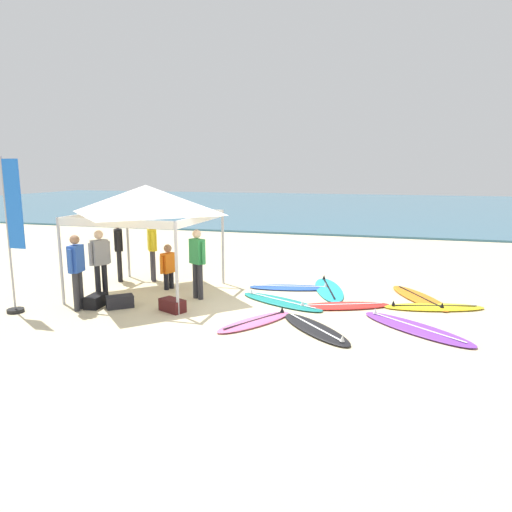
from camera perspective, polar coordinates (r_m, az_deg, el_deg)
ground_plane at (r=10.72m, az=-1.51°, el=-6.48°), size 80.00×80.00×0.00m
sea at (r=40.35m, az=11.48°, el=5.98°), size 80.00×36.00×0.10m
canopy_tent at (r=12.00m, az=-13.20°, el=6.69°), size 3.06×3.06×2.75m
surfboard_purple at (r=9.91m, az=18.83°, el=-8.30°), size 2.40×2.14×0.19m
surfboard_cyan at (r=12.45m, az=8.84°, el=-4.01°), size 1.28×2.55×0.19m
surfboard_black at (r=9.43m, az=7.22°, el=-8.76°), size 1.88×1.99×0.19m
surfboard_red at (r=11.03m, az=10.35°, el=-5.97°), size 2.32×1.39×0.19m
surfboard_pink at (r=9.77m, az=-0.08°, el=-7.96°), size 1.48×1.96×0.19m
surfboard_orange at (r=12.19m, az=19.25°, el=-4.80°), size 1.64×2.39×0.19m
surfboard_teal at (r=11.20m, az=3.05°, el=-5.54°), size 2.38×1.61×0.19m
surfboard_yellow at (r=11.49m, az=20.79°, el=-5.82°), size 2.34×1.15×0.19m
surfboard_blue at (r=12.52m, az=4.31°, el=-3.82°), size 2.30×1.03×0.19m
person_black at (r=13.69m, az=-16.37°, el=1.09°), size 0.38×0.47×1.71m
person_blue at (r=11.17m, az=-21.00°, el=-1.26°), size 0.26×0.55×1.71m
person_yellow at (r=13.49m, az=-12.51°, el=1.14°), size 0.39×0.47×1.71m
person_green at (r=11.43m, az=-7.15°, el=-0.38°), size 0.50×0.36×1.71m
person_grey at (r=11.80m, az=-18.43°, el=-0.49°), size 0.37×0.49×1.71m
person_orange at (r=12.53m, az=-10.63°, el=-1.06°), size 0.33×0.52×1.20m
banner_flag at (r=11.38m, az=-27.43°, el=1.45°), size 0.60×0.36×3.40m
gear_bag_near_tent at (r=11.47m, az=-18.89°, el=-5.18°), size 0.38×0.63×0.28m
gear_bag_by_pole at (r=11.24m, az=-16.22°, el=-5.35°), size 0.67×0.63×0.28m
gear_bag_on_sand at (r=10.68m, az=-10.13°, el=-5.92°), size 0.68×0.54×0.28m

